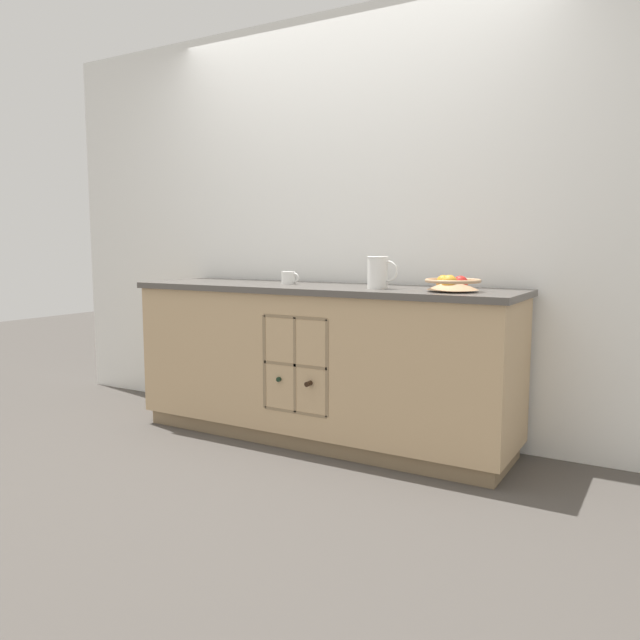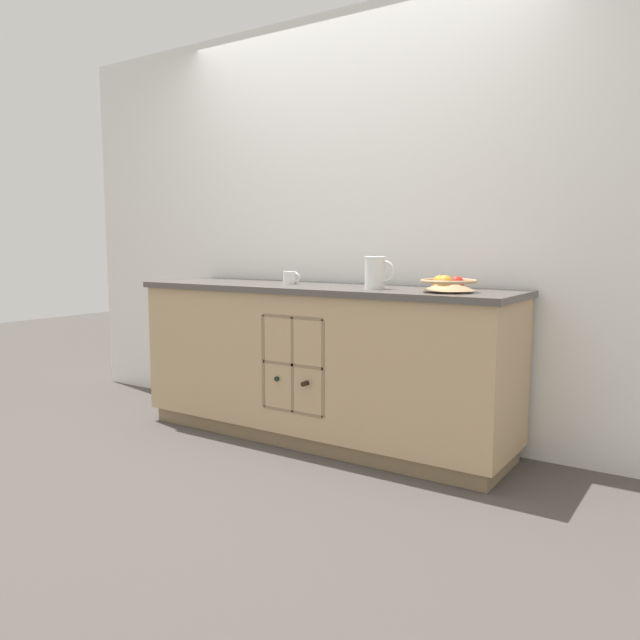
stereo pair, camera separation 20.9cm
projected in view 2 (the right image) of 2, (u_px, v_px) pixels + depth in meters
ground_plane at (320, 439)px, 3.70m from camera, size 14.00×14.00×0.00m
back_wall at (352, 224)px, 3.85m from camera, size 4.66×0.06×2.55m
kitchen_island at (320, 362)px, 3.65m from camera, size 2.30×0.64×0.91m
fruit_bowl at (448, 284)px, 3.08m from camera, size 0.28×0.28×0.09m
white_pitcher at (376, 272)px, 3.31m from camera, size 0.17×0.11×0.17m
ceramic_mug at (290, 278)px, 3.75m from camera, size 0.12×0.08×0.08m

